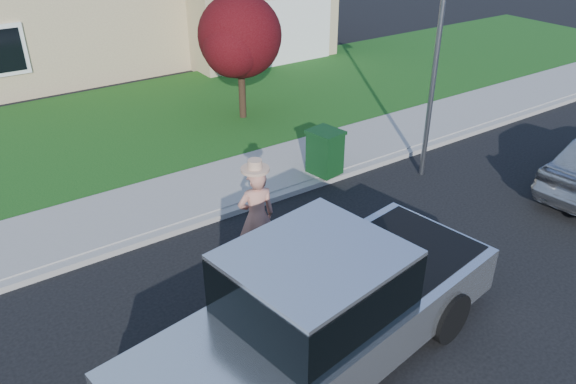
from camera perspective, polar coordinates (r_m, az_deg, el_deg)
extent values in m
plane|color=black|center=(9.47, 2.77, -9.83)|extent=(80.00, 80.00, 0.00)
cube|color=gray|center=(11.89, -1.72, -0.65)|extent=(40.00, 0.20, 0.12)
cube|color=gray|center=(12.72, -4.40, 1.43)|extent=(40.00, 2.00, 0.15)
cube|color=#123F12|center=(16.46, -12.42, 7.31)|extent=(40.00, 7.00, 0.10)
cube|color=tan|center=(23.11, -5.39, 18.00)|extent=(5.50, 6.00, 3.20)
cube|color=white|center=(20.65, -1.05, 15.82)|extent=(4.60, 0.12, 2.30)
cube|color=black|center=(18.94, -26.97, 12.67)|extent=(1.30, 0.10, 1.50)
cylinder|color=black|center=(7.73, -11.94, -17.53)|extent=(0.84, 0.42, 0.80)
cylinder|color=black|center=(8.68, 15.82, -11.98)|extent=(0.84, 0.42, 0.80)
cylinder|color=black|center=(9.47, 6.45, -7.00)|extent=(0.84, 0.42, 0.80)
cube|color=silver|center=(7.81, 3.39, -13.21)|extent=(5.93, 2.86, 0.72)
cube|color=black|center=(7.24, 2.73, -9.31)|extent=(2.36, 2.16, 0.85)
cube|color=silver|center=(6.98, 2.81, -6.48)|extent=(2.36, 2.16, 0.08)
cube|color=black|center=(8.80, 12.06, -5.61)|extent=(2.04, 1.96, 0.06)
cube|color=black|center=(9.80, 15.12, -5.86)|extent=(0.41, 1.89, 0.25)
cube|color=black|center=(7.55, -7.55, -8.72)|extent=(0.15, 0.24, 0.18)
imported|color=tan|center=(9.65, -3.21, -2.52)|extent=(0.73, 0.56, 1.80)
cylinder|color=tan|center=(9.20, -3.37, 2.39)|extent=(0.48, 0.48, 0.05)
cylinder|color=tan|center=(9.17, -3.38, 2.80)|extent=(0.24, 0.24, 0.17)
cylinder|color=black|center=(15.85, -4.69, 10.24)|extent=(0.19, 0.19, 1.55)
sphere|color=#450E12|center=(15.44, -4.92, 15.53)|extent=(2.23, 2.23, 2.23)
sphere|color=#450E12|center=(15.99, -3.86, 14.96)|extent=(1.65, 1.65, 1.65)
sphere|color=#450E12|center=(15.06, -5.63, 14.40)|extent=(1.55, 1.55, 1.55)
cube|color=#0E3414|center=(12.59, 3.77, 3.93)|extent=(0.67, 0.75, 0.94)
cube|color=#0E3414|center=(12.38, 3.85, 6.07)|extent=(0.74, 0.81, 0.08)
cylinder|color=slate|center=(12.53, 14.60, 11.43)|extent=(0.11, 0.11, 4.70)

